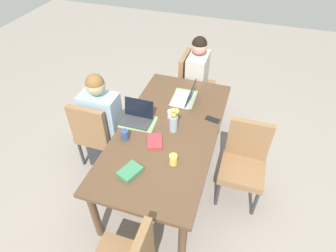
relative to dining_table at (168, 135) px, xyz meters
name	(u,v)px	position (x,y,z in m)	size (l,w,h in m)	color
ground_plane	(168,175)	(0.00, 0.00, -0.65)	(10.00, 10.00, 0.00)	gray
dining_table	(168,135)	(0.00, 0.00, 0.00)	(1.95, 0.98, 0.72)	brown
chair_near_left_near	(96,131)	(0.04, -0.84, -0.15)	(0.44, 0.44, 0.90)	olive
person_near_left_near	(104,126)	(-0.04, -0.78, -0.12)	(0.36, 0.40, 1.19)	#2D2D33
chair_head_left_left_mid	(192,82)	(-1.26, -0.05, -0.15)	(0.44, 0.44, 0.90)	olive
person_head_left_left_mid	(196,84)	(-1.20, 0.02, -0.12)	(0.40, 0.36, 1.19)	#2D2D33
chair_far_left_far	(244,159)	(-0.05, 0.80, -0.15)	(0.44, 0.44, 0.90)	olive
flower_vase	(174,120)	(-0.01, 0.06, 0.21)	(0.08, 0.10, 0.29)	#8EA8B7
placemat_near_left_near	(138,122)	(-0.02, -0.33, 0.08)	(0.36, 0.26, 0.00)	#7FAD70
placemat_head_left_left_mid	(184,98)	(-0.57, 0.01, 0.08)	(0.36, 0.26, 0.00)	#7FAD70
laptop_head_left_left_mid	(185,97)	(-0.53, 0.04, 0.12)	(0.32, 0.22, 0.21)	silver
laptop_near_left_near	(137,117)	(-0.04, -0.35, 0.12)	(0.22, 0.32, 0.21)	#38383D
coffee_mug_near_left	(173,160)	(0.41, 0.18, 0.12)	(0.07, 0.07, 0.10)	#DBC64C
coffee_mug_near_right	(171,114)	(-0.20, -0.03, 0.12)	(0.08, 0.08, 0.09)	white
coffee_mug_centre_left	(125,135)	(0.25, -0.36, 0.13)	(0.08, 0.08, 0.10)	#33477A
book_red_cover	(155,141)	(0.21, -0.06, 0.09)	(0.20, 0.14, 0.02)	#B73338
book_blue_cover	(130,172)	(0.63, -0.14, 0.09)	(0.20, 0.14, 0.04)	#3D7F56
phone_black	(213,119)	(-0.29, 0.40, 0.08)	(0.15, 0.07, 0.01)	black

